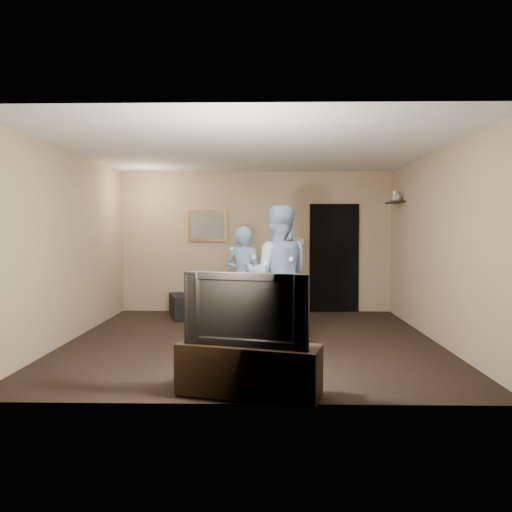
{
  "coord_description": "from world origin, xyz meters",
  "views": [
    {
      "loc": [
        0.19,
        -6.78,
        1.52
      ],
      "look_at": [
        0.05,
        0.3,
        1.15
      ],
      "focal_mm": 35.0,
      "sensor_mm": 36.0,
      "label": 1
    }
  ],
  "objects_px": {
    "television": "(249,308)",
    "sofa": "(229,299)",
    "tv_console": "(249,369)",
    "wii_player_right": "(278,275)",
    "wii_player_left": "(244,278)"
  },
  "relations": [
    {
      "from": "tv_console",
      "to": "television",
      "type": "height_order",
      "value": "television"
    },
    {
      "from": "wii_player_left",
      "to": "sofa",
      "type": "bearing_deg",
      "value": 103.93
    },
    {
      "from": "television",
      "to": "wii_player_right",
      "type": "distance_m",
      "value": 2.12
    },
    {
      "from": "television",
      "to": "sofa",
      "type": "bearing_deg",
      "value": 112.17
    },
    {
      "from": "tv_console",
      "to": "wii_player_right",
      "type": "relative_size",
      "value": 0.7
    },
    {
      "from": "wii_player_left",
      "to": "tv_console",
      "type": "bearing_deg",
      "value": -86.57
    },
    {
      "from": "wii_player_right",
      "to": "wii_player_left",
      "type": "bearing_deg",
      "value": 118.43
    },
    {
      "from": "sofa",
      "to": "television",
      "type": "distance_m",
      "value": 4.35
    },
    {
      "from": "tv_console",
      "to": "wii_player_right",
      "type": "distance_m",
      "value": 2.22
    },
    {
      "from": "wii_player_right",
      "to": "tv_console",
      "type": "bearing_deg",
      "value": -98.43
    },
    {
      "from": "sofa",
      "to": "tv_console",
      "type": "xyz_separation_m",
      "value": [
        0.5,
        -4.29,
        -0.05
      ]
    },
    {
      "from": "sofa",
      "to": "television",
      "type": "xyz_separation_m",
      "value": [
        0.5,
        -4.29,
        0.52
      ]
    },
    {
      "from": "television",
      "to": "wii_player_left",
      "type": "xyz_separation_m",
      "value": [
        -0.18,
        3.0,
        -0.02
      ]
    },
    {
      "from": "wii_player_left",
      "to": "television",
      "type": "bearing_deg",
      "value": -86.57
    },
    {
      "from": "tv_console",
      "to": "sofa",
      "type": "bearing_deg",
      "value": 112.17
    }
  ]
}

